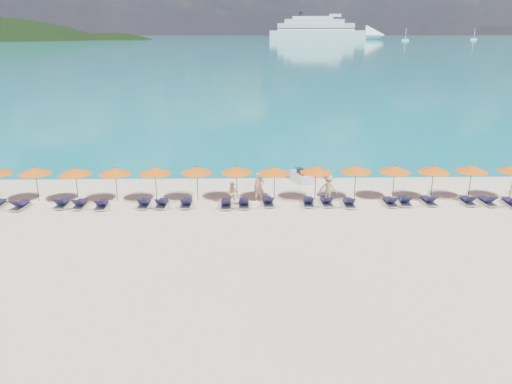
{
  "coord_description": "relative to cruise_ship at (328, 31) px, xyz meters",
  "views": [
    {
      "loc": [
        -0.61,
        -25.74,
        10.56
      ],
      "look_at": [
        0.0,
        3.0,
        1.2
      ],
      "focal_mm": 35.0,
      "sensor_mm": 36.0,
      "label": 1
    }
  ],
  "objects": [
    {
      "name": "headland_small",
      "position": [
        -244.4,
        -13.22,
        -44.46
      ],
      "size": [
        162.0,
        126.0,
        85.5
      ],
      "color": "black",
      "rests_on": "ground"
    },
    {
      "name": "beachgoer_b",
      "position": [
        -95.85,
        -569.09,
        -8.71
      ],
      "size": [
        0.75,
        0.45,
        1.5
      ],
      "primitive_type": "imported",
      "rotation": [
        0.0,
        0.0,
        -0.04
      ],
      "color": "tan",
      "rests_on": "ground"
    },
    {
      "name": "umbrella_10",
      "position": [
        -85.39,
        -568.15,
        -7.44
      ],
      "size": [
        2.1,
        2.1,
        2.28
      ],
      "color": "black",
      "rests_on": "ground"
    },
    {
      "name": "umbrella_9",
      "position": [
        -87.89,
        -568.03,
        -7.44
      ],
      "size": [
        2.1,
        2.1,
        2.28
      ],
      "color": "black",
      "rests_on": "ground"
    },
    {
      "name": "umbrella_1",
      "position": [
        -108.45,
        -568.1,
        -7.44
      ],
      "size": [
        2.1,
        2.1,
        2.28
      ],
      "color": "black",
      "rests_on": "ground"
    },
    {
      "name": "beachgoer_c",
      "position": [
        -89.72,
        -568.61,
        -8.57
      ],
      "size": [
        1.27,
        0.87,
        1.79
      ],
      "primitive_type": "imported",
      "rotation": [
        0.0,
        0.0,
        2.83
      ],
      "color": "tan",
      "rests_on": "ground"
    },
    {
      "name": "umbrella_4",
      "position": [
        -100.81,
        -568.18,
        -7.44
      ],
      "size": [
        2.1,
        2.1,
        2.28
      ],
      "color": "black",
      "rests_on": "ground"
    },
    {
      "name": "umbrella_11",
      "position": [
        -82.89,
        -568.22,
        -7.44
      ],
      "size": [
        2.1,
        2.1,
        2.28
      ],
      "color": "black",
      "rests_on": "ground"
    },
    {
      "name": "lounger_4",
      "position": [
        -105.38,
        -569.4,
        -9.23
      ],
      "size": [
        0.62,
        1.7,
        0.66
      ],
      "rotation": [
        0.0,
        0.0,
        -0.0
      ],
      "color": "silver",
      "rests_on": "ground"
    },
    {
      "name": "lounger_11",
      "position": [
        -93.63,
        -569.21,
        -9.23
      ],
      "size": [
        0.71,
        1.73,
        0.66
      ],
      "rotation": [
        0.0,
        0.0,
        0.06
      ],
      "color": "silver",
      "rests_on": "ground"
    },
    {
      "name": "beachgoer_a",
      "position": [
        -94.18,
        -568.4,
        -8.52
      ],
      "size": [
        0.76,
        0.57,
        1.89
      ],
      "primitive_type": "imported",
      "rotation": [
        0.0,
        0.0,
        0.19
      ],
      "color": "tan",
      "rests_on": "ground"
    },
    {
      "name": "lounger_19",
      "position": [
        -79.7,
        -569.4,
        -9.23
      ],
      "size": [
        0.72,
        1.74,
        0.66
      ],
      "rotation": [
        0.0,
        0.0,
        0.06
      ],
      "color": "silver",
      "rests_on": "ground"
    },
    {
      "name": "lounger_12",
      "position": [
        -91.07,
        -569.29,
        -9.23
      ],
      "size": [
        0.7,
        1.73,
        0.66
      ],
      "rotation": [
        0.0,
        0.0,
        -0.05
      ],
      "color": "silver",
      "rests_on": "ground"
    },
    {
      "name": "umbrella_6",
      "position": [
        -95.6,
        -568.04,
        -7.44
      ],
      "size": [
        2.1,
        2.1,
        2.28
      ],
      "color": "black",
      "rests_on": "ground"
    },
    {
      "name": "lounger_20",
      "position": [
        -78.31,
        -569.59,
        -9.23
      ],
      "size": [
        0.71,
        1.73,
        0.66
      ],
      "rotation": [
        0.0,
        0.0,
        -0.05
      ],
      "color": "silver",
      "rests_on": "ground"
    },
    {
      "name": "lounger_5",
      "position": [
        -103.99,
        -569.55,
        -9.23
      ],
      "size": [
        0.71,
        1.73,
        0.66
      ],
      "rotation": [
        0.0,
        0.0,
        0.05
      ],
      "color": "silver",
      "rests_on": "ground"
    },
    {
      "name": "lounger_14",
      "position": [
        -88.54,
        -569.51,
        -9.23
      ],
      "size": [
        0.69,
        1.72,
        0.66
      ],
      "rotation": [
        0.0,
        0.0,
        -0.04
      ],
      "color": "silver",
      "rests_on": "ground"
    },
    {
      "name": "umbrella_2",
      "position": [
        -105.86,
        -568.26,
        -7.44
      ],
      "size": [
        2.1,
        2.1,
        2.28
      ],
      "color": "black",
      "rests_on": "ground"
    },
    {
      "name": "umbrella_7",
      "position": [
        -93.18,
        -568.25,
        -7.44
      ],
      "size": [
        2.1,
        2.1,
        2.28
      ],
      "color": "black",
      "rests_on": "ground"
    },
    {
      "name": "umbrella_3",
      "position": [
        -103.34,
        -568.24,
        -7.44
      ],
      "size": [
        2.1,
        2.1,
        2.28
      ],
      "color": "black",
      "rests_on": "ground"
    },
    {
      "name": "umbrella_8",
      "position": [
        -90.5,
        -568.1,
        -7.44
      ],
      "size": [
        2.1,
        2.1,
        2.28
      ],
      "color": "black",
      "rests_on": "ground"
    },
    {
      "name": "umbrella_5",
      "position": [
        -98.16,
        -568.05,
        -7.44
      ],
      "size": [
        2.1,
        2.1,
        2.28
      ],
      "color": "black",
      "rests_on": "ground"
    },
    {
      "name": "lounger_15",
      "position": [
        -85.91,
        -569.39,
        -9.23
      ],
      "size": [
        0.7,
        1.73,
        0.66
      ],
      "rotation": [
        0.0,
        0.0,
        0.05
      ],
      "color": "silver",
      "rests_on": "ground"
    },
    {
      "name": "lounger_13",
      "position": [
        -89.92,
        -569.25,
        -9.23
      ],
      "size": [
        0.7,
        1.73,
        0.66
      ],
      "rotation": [
        0.0,
        0.0,
        0.05
      ],
      "color": "silver",
      "rests_on": "ground"
    },
    {
      "name": "lounger_16",
      "position": [
        -84.95,
        -569.27,
        -9.23
      ],
      "size": [
        0.79,
        1.75,
        0.66
      ],
      "rotation": [
        0.0,
        0.0,
        -0.1
      ],
      "color": "silver",
      "rests_on": "ground"
    },
    {
      "name": "lounger_3",
      "position": [
        -106.54,
        -569.28,
        -9.23
      ],
      "size": [
        0.64,
        1.71,
        0.66
      ],
      "rotation": [
        0.0,
        0.0,
        0.01
      ],
      "color": "silver",
      "rests_on": "ground"
    },
    {
      "name": "cruise_ship",
      "position": [
        0.0,
        0.0,
        0.0
      ],
      "size": [
        132.25,
        40.01,
        36.36
      ],
      "rotation": [
        0.0,
        0.0,
        -0.15
      ],
      "color": "white",
      "rests_on": "ground"
    },
    {
      "name": "lounger_6",
      "position": [
        -101.4,
        -569.38,
        -9.23
      ],
      "size": [
        0.63,
        1.7,
        0.66
      ],
      "rotation": [
        0.0,
        0.0,
        -0.0
      ],
      "color": "silver",
      "rests_on": "ground"
    },
    {
      "name": "sailboat_near",
      "position": [
        67.77,
        -73.81,
        -8.19
      ],
      "size": [
        6.74,
        2.25,
        12.35
      ],
      "color": "white",
      "rests_on": "ground"
    },
    {
      "name": "lounger_2",
      "position": [
        -109.01,
        -569.56,
        -9.23
      ],
      "size": [
        0.79,
        1.75,
        0.66
      ],
      "rotation": [
        0.0,
        0.0,
        -0.1
      ],
      "color": "silver",
      "rests_on": "ground"
    },
    {
      "name": "sea",
      "position": [
        -94.4,
        86.78,
        -9.46
      ],
      "size": [
        1600.0,
        1300.0,
        0.01
      ],
      "primitive_type": "cube",
      "color": "#1FA9B2",
      "rests_on": "ground"
    },
    {
      "name": "ground",
      "position": [
        -94.4,
        -573.22,
        -9.46
      ],
      "size": [
        1400.0,
        1400.0,
        0.0
      ],
      "primitive_type": "plane",
      "color": "beige"
    },
    {
      "name": "lounger_8",
      "position": [
        -98.77,
        -569.37,
        -9.23
      ],
      "size": [
        0.68,
        1.72,
        0.66
      ],
      "rotation": [
        0.0,
        0.0,
        -0.04
      ],
      "color": "silver",
      "rests_on": "ground"
    },
    {
      "name": "sailboat_far",
      "position": [
        156.23,
        -32.05,
        -8.22
      ],
      "size": [
        6.63,
        2.21,
        12.15
      ],
      "color": "white",
      "rests_on": "ground"
    },
    {
      "name": "lounger_17",
      "position": [
        -83.4,
        -569.24,
        -9.23
      ],
      "size": [
        0.73,
        1.74,
        0.66
      ],
      "rotation": [
        0.0,
        0.0,
        0.07
      ],
      "color": "silver",
      "rests_on": "ground"
    },
    {
      "name": "lounger_10",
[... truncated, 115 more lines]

